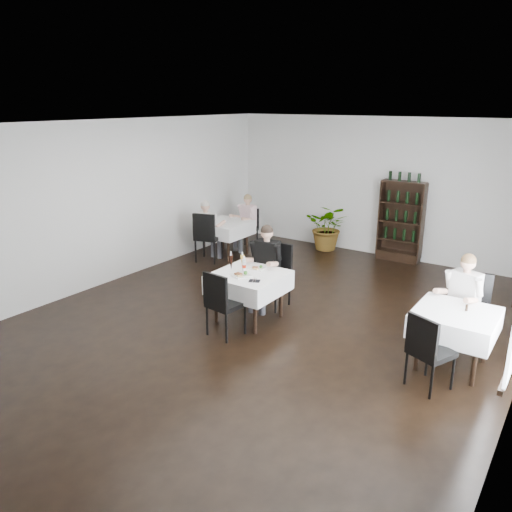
{
  "coord_description": "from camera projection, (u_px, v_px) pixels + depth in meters",
  "views": [
    {
      "loc": [
        3.89,
        -5.91,
        3.32
      ],
      "look_at": [
        -0.3,
        0.2,
        1.0
      ],
      "focal_mm": 35.0,
      "sensor_mm": 36.0,
      "label": 1
    }
  ],
  "objects": [
    {
      "name": "plate_far",
      "position": [
        257.0,
        268.0,
        7.86
      ],
      "size": [
        0.26,
        0.26,
        0.07
      ],
      "color": "white",
      "rests_on": "main_table"
    },
    {
      "name": "pilsner_lager",
      "position": [
        242.0,
        261.0,
        7.88
      ],
      "size": [
        0.06,
        0.06,
        0.27
      ],
      "color": "#BC8B30",
      "rests_on": "main_table"
    },
    {
      "name": "wine_shelf",
      "position": [
        401.0,
        222.0,
        10.56
      ],
      "size": [
        0.9,
        0.28,
        1.75
      ],
      "color": "black",
      "rests_on": "ground"
    },
    {
      "name": "diner_right_far",
      "position": [
        462.0,
        295.0,
        6.77
      ],
      "size": [
        0.57,
        0.61,
        1.36
      ],
      "color": "#414249",
      "rests_on": "ground"
    },
    {
      "name": "main_chair_far",
      "position": [
        275.0,
        271.0,
        8.3
      ],
      "size": [
        0.49,
        0.5,
        1.06
      ],
      "color": "black",
      "rests_on": "ground"
    },
    {
      "name": "main_chair_near",
      "position": [
        222.0,
        300.0,
        7.17
      ],
      "size": [
        0.5,
        0.51,
        0.99
      ],
      "color": "black",
      "rests_on": "ground"
    },
    {
      "name": "left_table",
      "position": [
        225.0,
        228.0,
        10.98
      ],
      "size": [
        0.98,
        0.98,
        0.77
      ],
      "color": "black",
      "rests_on": "ground"
    },
    {
      "name": "right_chair_near",
      "position": [
        427.0,
        348.0,
        5.84
      ],
      "size": [
        0.58,
        0.58,
        0.96
      ],
      "color": "black",
      "rests_on": "ground"
    },
    {
      "name": "pepper_mill",
      "position": [
        467.0,
        308.0,
        6.29
      ],
      "size": [
        0.04,
        0.04,
        0.09
      ],
      "primitive_type": "cylinder",
      "rotation": [
        0.0,
        0.0,
        -0.35
      ],
      "color": "black",
      "rests_on": "right_table"
    },
    {
      "name": "diner_left_far",
      "position": [
        246.0,
        218.0,
        11.37
      ],
      "size": [
        0.53,
        0.56,
        1.29
      ],
      "color": "#414249",
      "rests_on": "ground"
    },
    {
      "name": "diner_left_near",
      "position": [
        208.0,
        226.0,
        10.57
      ],
      "size": [
        0.5,
        0.5,
        1.33
      ],
      "color": "#414249",
      "rests_on": "ground"
    },
    {
      "name": "coke_bottle",
      "position": [
        244.0,
        265.0,
        7.73
      ],
      "size": [
        0.06,
        0.06,
        0.25
      ],
      "color": "silver",
      "rests_on": "main_table"
    },
    {
      "name": "right_chair_far",
      "position": [
        470.0,
        308.0,
        6.76
      ],
      "size": [
        0.6,
        0.6,
        1.09
      ],
      "color": "black",
      "rests_on": "ground"
    },
    {
      "name": "plate_near",
      "position": [
        241.0,
        275.0,
        7.55
      ],
      "size": [
        0.33,
        0.33,
        0.08
      ],
      "color": "white",
      "rests_on": "main_table"
    },
    {
      "name": "room_shell",
      "position": [
        265.0,
        230.0,
        7.29
      ],
      "size": [
        9.0,
        9.0,
        9.0
      ],
      "color": "black",
      "rests_on": "ground"
    },
    {
      "name": "main_table",
      "position": [
        249.0,
        282.0,
        7.72
      ],
      "size": [
        1.03,
        1.03,
        0.77
      ],
      "color": "black",
      "rests_on": "ground"
    },
    {
      "name": "left_chair_far",
      "position": [
        248.0,
        225.0,
        11.62
      ],
      "size": [
        0.44,
        0.44,
        0.93
      ],
      "color": "black",
      "rests_on": "ground"
    },
    {
      "name": "napkin_cutlery",
      "position": [
        254.0,
        281.0,
        7.34
      ],
      "size": [
        0.2,
        0.18,
        0.02
      ],
      "color": "black",
      "rests_on": "main_table"
    },
    {
      "name": "pilsner_dark",
      "position": [
        231.0,
        262.0,
        7.78
      ],
      "size": [
        0.07,
        0.07,
        0.31
      ],
      "color": "black",
      "rests_on": "main_table"
    },
    {
      "name": "diner_main",
      "position": [
        265.0,
        261.0,
        8.11
      ],
      "size": [
        0.56,
        0.57,
        1.41
      ],
      "color": "#414249",
      "rests_on": "ground"
    },
    {
      "name": "potted_tree",
      "position": [
        328.0,
        227.0,
        11.44
      ],
      "size": [
        1.12,
        1.03,
        1.07
      ],
      "primitive_type": "imported",
      "rotation": [
        0.0,
        0.0,
        0.22
      ],
      "color": "#276021",
      "rests_on": "ground"
    },
    {
      "name": "right_table",
      "position": [
        455.0,
        322.0,
        6.33
      ],
      "size": [
        0.98,
        0.98,
        0.77
      ],
      "color": "black",
      "rests_on": "ground"
    },
    {
      "name": "left_chair_near",
      "position": [
        207.0,
        234.0,
        10.53
      ],
      "size": [
        0.61,
        0.62,
        1.08
      ],
      "color": "black",
      "rests_on": "ground"
    }
  ]
}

